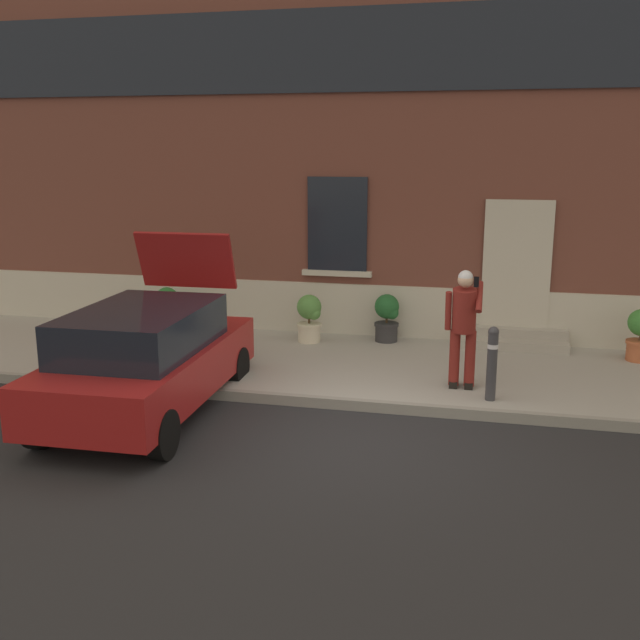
# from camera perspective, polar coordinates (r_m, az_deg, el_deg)

# --- Properties ---
(ground_plane) EXTENTS (80.00, 80.00, 0.00)m
(ground_plane) POSITION_cam_1_polar(r_m,az_deg,el_deg) (9.48, 2.26, -8.88)
(ground_plane) COLOR #232326
(sidewalk) EXTENTS (24.00, 3.60, 0.15)m
(sidewalk) POSITION_cam_1_polar(r_m,az_deg,el_deg) (12.07, 4.75, -3.66)
(sidewalk) COLOR #99968E
(sidewalk) RESTS_ON ground
(curb_edge) EXTENTS (24.00, 0.12, 0.15)m
(curb_edge) POSITION_cam_1_polar(r_m,az_deg,el_deg) (10.32, 3.24, -6.58)
(curb_edge) COLOR gray
(curb_edge) RESTS_ON ground
(building_facade) EXTENTS (24.00, 1.52, 7.50)m
(building_facade) POSITION_cam_1_polar(r_m,az_deg,el_deg) (14.03, 6.58, 13.76)
(building_facade) COLOR brown
(building_facade) RESTS_ON ground
(entrance_stoop) EXTENTS (1.86, 0.64, 0.32)m
(entrance_stoop) POSITION_cam_1_polar(r_m,az_deg,el_deg) (13.39, 14.63, -1.44)
(entrance_stoop) COLOR #9E998E
(entrance_stoop) RESTS_ON sidewalk
(hatchback_car_red) EXTENTS (1.86, 4.10, 2.34)m
(hatchback_car_red) POSITION_cam_1_polar(r_m,az_deg,el_deg) (10.24, -13.15, -2.82)
(hatchback_car_red) COLOR maroon
(hatchback_car_red) RESTS_ON ground
(bollard_near_person) EXTENTS (0.15, 0.15, 1.04)m
(bollard_near_person) POSITION_cam_1_polar(r_m,az_deg,el_deg) (10.39, 13.13, -3.08)
(bollard_near_person) COLOR #333338
(bollard_near_person) RESTS_ON sidewalk
(person_on_phone) EXTENTS (0.51, 0.49, 1.75)m
(person_on_phone) POSITION_cam_1_polar(r_m,az_deg,el_deg) (10.67, 11.02, -0.12)
(person_on_phone) COLOR maroon
(person_on_phone) RESTS_ON sidewalk
(planter_olive) EXTENTS (0.44, 0.44, 0.86)m
(planter_olive) POSITION_cam_1_polar(r_m,az_deg,el_deg) (14.19, -11.67, 0.87)
(planter_olive) COLOR #606B38
(planter_olive) RESTS_ON sidewalk
(planter_cream) EXTENTS (0.44, 0.44, 0.86)m
(planter_cream) POSITION_cam_1_polar(r_m,az_deg,el_deg) (13.20, -0.81, 0.23)
(planter_cream) COLOR beige
(planter_cream) RESTS_ON sidewalk
(planter_charcoal) EXTENTS (0.44, 0.44, 0.86)m
(planter_charcoal) POSITION_cam_1_polar(r_m,az_deg,el_deg) (13.29, 5.20, 0.27)
(planter_charcoal) COLOR #2D2D30
(planter_charcoal) RESTS_ON sidewalk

